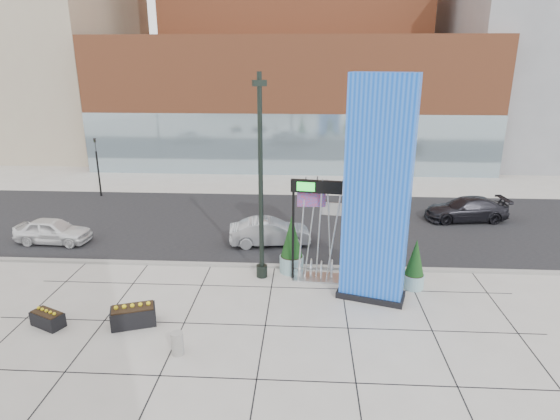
# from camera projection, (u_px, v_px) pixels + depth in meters

# --- Properties ---
(ground) EXTENTS (160.00, 160.00, 0.00)m
(ground) POSITION_uv_depth(u_px,v_px,m) (242.00, 311.00, 18.05)
(ground) COLOR #9E9991
(ground) RESTS_ON ground
(street_asphalt) EXTENTS (80.00, 12.00, 0.02)m
(street_asphalt) POSITION_uv_depth(u_px,v_px,m) (265.00, 223.00, 27.53)
(street_asphalt) COLOR black
(street_asphalt) RESTS_ON ground
(curb_edge) EXTENTS (80.00, 0.30, 0.12)m
(curb_edge) POSITION_uv_depth(u_px,v_px,m) (253.00, 265.00, 21.82)
(curb_edge) COLOR gray
(curb_edge) RESTS_ON ground
(tower_podium) EXTENTS (34.00, 10.00, 11.00)m
(tower_podium) POSITION_uv_depth(u_px,v_px,m) (292.00, 102.00, 41.89)
(tower_podium) COLOR #9C4E2D
(tower_podium) RESTS_ON ground
(tower_glass_front) EXTENTS (34.00, 0.60, 5.00)m
(tower_glass_front) POSITION_uv_depth(u_px,v_px,m) (290.00, 145.00, 38.27)
(tower_glass_front) COLOR #8CA5B2
(tower_glass_front) RESTS_ON ground
(building_grey_parking) EXTENTS (20.00, 18.00, 18.00)m
(building_grey_parking) POSITION_uv_depth(u_px,v_px,m) (558.00, 61.00, 44.19)
(building_grey_parking) COLOR slate
(building_grey_parking) RESTS_ON ground
(blue_pylon) EXTENTS (2.88, 1.91, 8.82)m
(blue_pylon) POSITION_uv_depth(u_px,v_px,m) (377.00, 197.00, 17.74)
(blue_pylon) COLOR blue
(blue_pylon) RESTS_ON ground
(lamp_post) EXTENTS (0.60, 0.48, 8.79)m
(lamp_post) POSITION_uv_depth(u_px,v_px,m) (261.00, 199.00, 19.74)
(lamp_post) COLOR black
(lamp_post) RESTS_ON ground
(public_art_sculpture) EXTENTS (2.09, 1.15, 4.59)m
(public_art_sculpture) POSITION_uv_depth(u_px,v_px,m) (317.00, 253.00, 20.35)
(public_art_sculpture) COLOR silver
(public_art_sculpture) RESTS_ON ground
(concrete_bollard) EXTENTS (0.41, 0.41, 0.79)m
(concrete_bollard) POSITION_uv_depth(u_px,v_px,m) (177.00, 343.00, 15.31)
(concrete_bollard) COLOR gray
(concrete_bollard) RESTS_ON ground
(overhead_street_sign) EXTENTS (2.14, 0.50, 4.53)m
(overhead_street_sign) POSITION_uv_depth(u_px,v_px,m) (312.00, 194.00, 19.45)
(overhead_street_sign) COLOR black
(overhead_street_sign) RESTS_ON ground
(round_planter_east) EXTENTS (0.88, 0.88, 2.20)m
(round_planter_east) POSITION_uv_depth(u_px,v_px,m) (415.00, 265.00, 19.54)
(round_planter_east) COLOR #85ADB2
(round_planter_east) RESTS_ON ground
(round_planter_mid) EXTENTS (1.08, 1.08, 2.70)m
(round_planter_mid) POSITION_uv_depth(u_px,v_px,m) (373.00, 264.00, 19.07)
(round_planter_mid) COLOR #85ADB2
(round_planter_mid) RESTS_ON ground
(round_planter_west) EXTENTS (1.08, 1.08, 2.71)m
(round_planter_west) POSITION_uv_depth(u_px,v_px,m) (292.00, 245.00, 20.96)
(round_planter_west) COLOR #85ADB2
(round_planter_west) RESTS_ON ground
(box_planter_north) EXTENTS (1.36, 1.07, 0.67)m
(box_planter_north) POSITION_uv_depth(u_px,v_px,m) (48.00, 318.00, 16.95)
(box_planter_north) COLOR black
(box_planter_north) RESTS_ON ground
(box_planter_south) EXTENTS (1.74, 1.26, 0.86)m
(box_planter_south) POSITION_uv_depth(u_px,v_px,m) (133.00, 315.00, 16.99)
(box_planter_south) COLOR black
(box_planter_south) RESTS_ON ground
(car_white_west) EXTENTS (3.96, 1.78, 1.32)m
(car_white_west) POSITION_uv_depth(u_px,v_px,m) (53.00, 231.00, 24.44)
(car_white_west) COLOR white
(car_white_west) RESTS_ON ground
(car_silver_mid) EXTENTS (4.31, 2.03, 1.37)m
(car_silver_mid) POSITION_uv_depth(u_px,v_px,m) (270.00, 232.00, 24.22)
(car_silver_mid) COLOR #9A9BA1
(car_silver_mid) RESTS_ON ground
(car_dark_east) EXTENTS (4.98, 2.46, 1.39)m
(car_dark_east) POSITION_uv_depth(u_px,v_px,m) (466.00, 209.00, 27.82)
(car_dark_east) COLOR black
(car_dark_east) RESTS_ON ground
(traffic_signal) EXTENTS (0.15, 0.18, 4.10)m
(traffic_signal) POSITION_uv_depth(u_px,v_px,m) (97.00, 164.00, 32.21)
(traffic_signal) COLOR black
(traffic_signal) RESTS_ON ground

